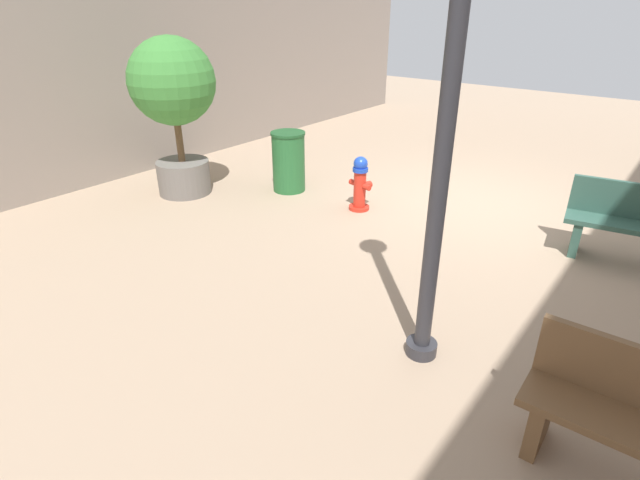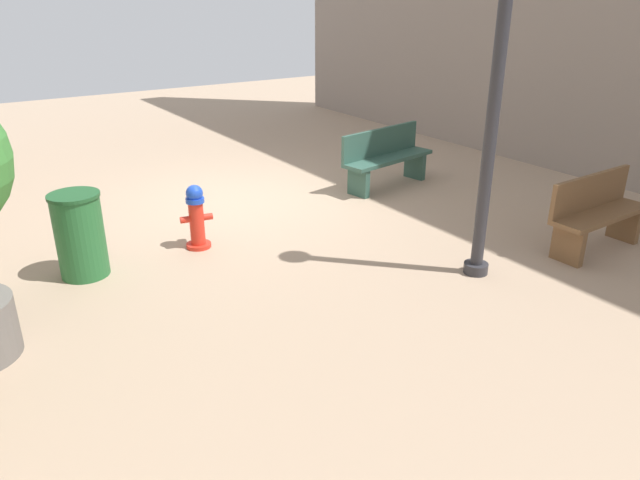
# 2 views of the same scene
# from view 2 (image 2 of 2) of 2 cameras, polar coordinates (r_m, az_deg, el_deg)

# --- Properties ---
(ground_plane) EXTENTS (23.40, 23.40, 0.00)m
(ground_plane) POSITION_cam_2_polar(r_m,az_deg,el_deg) (9.38, -7.30, 3.72)
(ground_plane) COLOR tan
(fire_hydrant) EXTENTS (0.41, 0.39, 0.83)m
(fire_hydrant) POSITION_cam_2_polar(r_m,az_deg,el_deg) (7.64, -11.76, 2.21)
(fire_hydrant) COLOR red
(fire_hydrant) RESTS_ON ground_plane
(bench_near) EXTENTS (1.83, 0.73, 0.95)m
(bench_near) POSITION_cam_2_polar(r_m,az_deg,el_deg) (9.98, 6.29, 7.94)
(bench_near) COLOR #33594C
(bench_near) RESTS_ON ground_plane
(bench_far) EXTENTS (1.54, 0.47, 0.95)m
(bench_far) POSITION_cam_2_polar(r_m,az_deg,el_deg) (8.16, 24.93, 2.41)
(bench_far) COLOR brown
(bench_far) RESTS_ON ground_plane
(street_lamp) EXTENTS (0.36, 0.36, 4.02)m
(street_lamp) POSITION_cam_2_polar(r_m,az_deg,el_deg) (6.53, 16.87, 17.05)
(street_lamp) COLOR #2D2D33
(street_lamp) RESTS_ON ground_plane
(trash_bin) EXTENTS (0.56, 0.56, 0.98)m
(trash_bin) POSITION_cam_2_polar(r_m,az_deg,el_deg) (7.22, -21.99, 0.44)
(trash_bin) COLOR #266633
(trash_bin) RESTS_ON ground_plane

